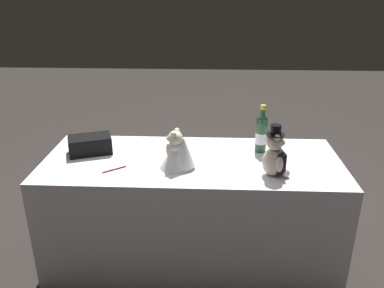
# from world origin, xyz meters

# --- Properties ---
(ground_plane) EXTENTS (12.00, 12.00, 0.00)m
(ground_plane) POSITION_xyz_m (0.00, 0.00, 0.00)
(ground_plane) COLOR #2D2826
(reception_table) EXTENTS (1.79, 0.72, 0.70)m
(reception_table) POSITION_xyz_m (0.00, 0.00, 0.35)
(reception_table) COLOR white
(reception_table) RESTS_ON ground_plane
(teddy_bear_groom) EXTENTS (0.15, 0.16, 0.29)m
(teddy_bear_groom) POSITION_xyz_m (-0.46, 0.18, 0.81)
(teddy_bear_groom) COLOR beige
(teddy_bear_groom) RESTS_ON reception_table
(teddy_bear_bride) EXTENTS (0.23, 0.19, 0.23)m
(teddy_bear_bride) POSITION_xyz_m (0.07, 0.12, 0.80)
(teddy_bear_bride) COLOR white
(teddy_bear_bride) RESTS_ON reception_table
(champagne_bottle) EXTENTS (0.07, 0.07, 0.30)m
(champagne_bottle) POSITION_xyz_m (-0.42, -0.14, 0.83)
(champagne_bottle) COLOR #24502C
(champagne_bottle) RESTS_ON reception_table
(signing_pen) EXTENTS (0.12, 0.10, 0.01)m
(signing_pen) POSITION_xyz_m (0.44, 0.17, 0.71)
(signing_pen) COLOR maroon
(signing_pen) RESTS_ON reception_table
(gift_case_black) EXTENTS (0.29, 0.23, 0.11)m
(gift_case_black) POSITION_xyz_m (0.64, -0.07, 0.76)
(gift_case_black) COLOR black
(gift_case_black) RESTS_ON reception_table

